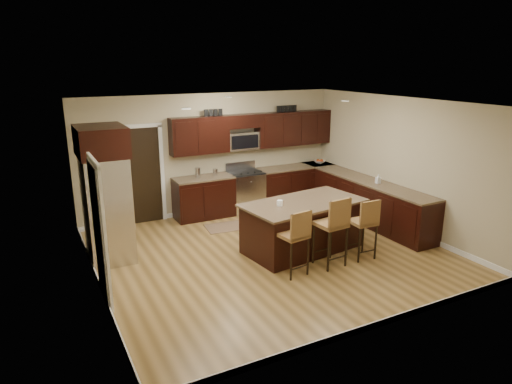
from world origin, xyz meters
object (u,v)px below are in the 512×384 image
island (303,227)px  stool_right (365,222)px  stool_left (296,235)px  refrigerator (106,193)px  range (245,191)px  stool_mid (334,224)px

island → stool_right: bearing=-56.8°
stool_left → refrigerator: size_ratio=0.48×
stool_left → stool_right: 1.42m
range → island: bearing=-91.5°
stool_left → refrigerator: (-2.54, 2.06, 0.51)m
stool_mid → refrigerator: 3.90m
stool_mid → refrigerator: (-3.28, 2.06, 0.44)m
island → stool_right: 1.14m
range → island: size_ratio=0.47×
range → stool_mid: size_ratio=0.91×
stool_left → stool_mid: size_ratio=0.91×
range → stool_right: range is taller
stool_mid → stool_right: (0.68, 0.01, -0.08)m
stool_mid → stool_right: 0.68m
refrigerator → island: bearing=-20.5°
stool_mid → refrigerator: refrigerator is taller
range → refrigerator: size_ratio=0.47×
stool_left → stool_right: stool_left is taller
range → refrigerator: refrigerator is taller
stool_mid → stool_left: bearing=174.6°
island → stool_right: stool_right is taller
island → stool_left: 1.13m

